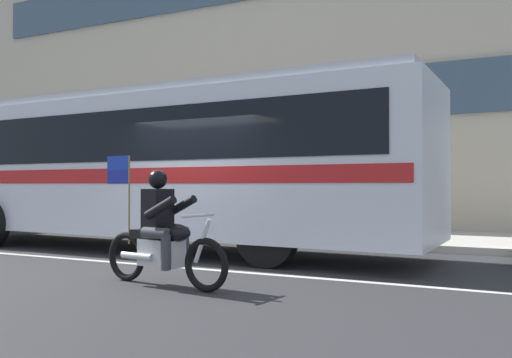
% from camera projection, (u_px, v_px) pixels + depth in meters
% --- Properties ---
extents(ground_plane, '(60.00, 60.00, 0.00)m').
position_uv_depth(ground_plane, '(196.00, 263.00, 9.42)').
color(ground_plane, '#2B2B2D').
extents(sidewalk_curb, '(28.00, 3.80, 0.15)m').
position_uv_depth(sidewalk_curb, '(301.00, 234.00, 14.01)').
color(sidewalk_curb, '#B7B2A8').
rests_on(sidewalk_curb, ground_plane).
extents(lane_center_stripe, '(26.60, 0.14, 0.01)m').
position_uv_depth(lane_center_stripe, '(177.00, 267.00, 8.88)').
color(lane_center_stripe, silver).
rests_on(lane_center_stripe, ground_plane).
extents(office_building_facade, '(28.00, 0.89, 11.23)m').
position_uv_depth(office_building_facade, '(328.00, 43.00, 16.13)').
color(office_building_facade, '#B2A893').
rests_on(office_building_facade, ground_plane).
extents(transit_bus, '(11.55, 3.05, 3.22)m').
position_uv_depth(transit_bus, '(154.00, 160.00, 11.30)').
color(transit_bus, silver).
rests_on(transit_bus, ground_plane).
extents(motorcycle_with_rider, '(2.18, 0.68, 1.78)m').
position_uv_depth(motorcycle_with_rider, '(163.00, 236.00, 7.24)').
color(motorcycle_with_rider, black).
rests_on(motorcycle_with_rider, ground_plane).
extents(fire_hydrant, '(0.22, 0.30, 0.75)m').
position_uv_depth(fire_hydrant, '(210.00, 217.00, 14.08)').
color(fire_hydrant, red).
rests_on(fire_hydrant, sidewalk_curb).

